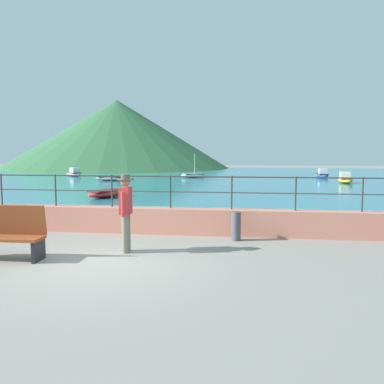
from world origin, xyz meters
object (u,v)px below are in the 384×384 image
Objects in this scene: boat_1 at (111,178)px; boat_5 at (322,175)px; bollard at (236,226)px; boat_3 at (107,193)px; person_walking at (126,209)px; boat_4 at (74,173)px; boat_0 at (194,175)px; bench_main at (4,232)px; boat_2 at (345,179)px.

boat_1 is 17.49m from boat_5.
boat_3 is (-6.46, 8.38, -0.11)m from bollard.
boat_3 is at bearing -127.94° from boat_5.
person_walking is 0.76× the size of boat_4.
bollard is 23.97m from boat_0.
boat_3 is at bearing 112.28° from person_walking.
bollard is 0.30× the size of boat_3.
boat_2 is at bearing 61.55° from bench_main.
bench_main is 22.03m from boat_1.
bollard reaches higher than boat_1.
boat_2 is at bearing 38.98° from boat_3.
boat_4 is 21.72m from boat_5.
person_walking reaches higher than boat_5.
boat_1 is (-7.61, 20.49, -0.72)m from person_walking.
bench_main is 10.96m from boat_3.
boat_0 reaches higher than boat_2.
boat_4 reaches higher than boat_3.
boat_2 is 17.33m from boat_3.
boat_3 is at bearing 127.62° from bollard.
boat_5 is (11.19, 27.36, -0.23)m from bench_main.
boat_4 is at bearing 135.85° from boat_1.
boat_2 reaches higher than bollard.
bollard is at bearing 32.70° from person_walking.
boat_1 is at bearing -44.15° from boat_4.
person_walking is 0.76× the size of boat_5.
boat_5 is at bearing 52.06° from boat_3.
boat_2 is (17.02, 0.33, 0.07)m from boat_1.
boat_2 is 22.79m from boat_4.
boat_2 and boat_4 have the same top height.
person_walking is at bearing -147.30° from bollard.
boat_3 is 1.07× the size of boat_4.
boat_1 is at bearing 108.56° from boat_3.
boat_2 is at bearing -20.68° from boat_0.
boat_5 reaches higher than boat_3.
boat_5 is at bearing 71.55° from person_walking.
bollard is 0.31× the size of boat_1.
boat_0 is 12.14m from boat_2.
boat_3 is 20.96m from boat_5.
boat_1 and boat_3 have the same top height.
boat_0 reaches higher than boat_4.
person_walking is 10.75m from boat_3.
person_walking is at bearing 20.92° from bench_main.
person_walking is 27.89m from boat_5.
boat_0 is 1.02× the size of boat_2.
boat_0 reaches higher than bench_main.
person_walking is 0.74× the size of boat_1.
boat_5 is (21.70, 0.85, 0.00)m from boat_4.
bench_main is 26.02m from boat_0.
boat_1 is 1.00× the size of boat_2.
boat_2 is (11.36, -4.29, 0.06)m from boat_0.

